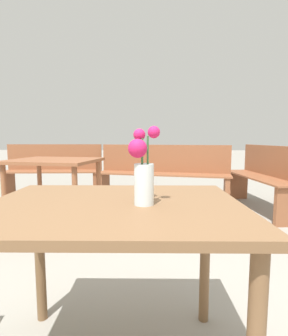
# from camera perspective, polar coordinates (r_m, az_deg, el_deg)

# --- Properties ---
(table_front) EXTENTS (0.99, 0.77, 0.70)m
(table_front) POSITION_cam_1_polar(r_m,az_deg,el_deg) (1.03, -6.58, -12.86)
(table_front) COLOR brown
(table_front) RESTS_ON ground_plane
(flower_vase) EXTENTS (0.11, 0.11, 0.29)m
(flower_vase) POSITION_cam_1_polar(r_m,az_deg,el_deg) (0.95, -0.20, -1.30)
(flower_vase) COLOR silver
(flower_vase) RESTS_ON table_front
(bench_near) EXTENTS (0.52, 1.48, 0.85)m
(bench_near) POSITION_cam_1_polar(r_m,az_deg,el_deg) (3.78, 24.69, -1.58)
(bench_near) COLOR brown
(bench_near) RESTS_ON ground_plane
(bench_middle) EXTENTS (1.49, 0.46, 0.85)m
(bench_middle) POSITION_cam_1_polar(r_m,az_deg,el_deg) (4.33, -19.06, -0.37)
(bench_middle) COLOR brown
(bench_middle) RESTS_ON ground_plane
(bench_far) EXTENTS (1.92, 0.71, 0.85)m
(bench_far) POSITION_cam_1_polar(r_m,az_deg,el_deg) (3.80, 4.15, -0.65)
(bench_far) COLOR brown
(bench_far) RESTS_ON ground_plane
(table_back) EXTENTS (0.94, 0.82, 0.73)m
(table_back) POSITION_cam_1_polar(r_m,az_deg,el_deg) (2.82, -18.92, -0.61)
(table_back) COLOR brown
(table_back) RESTS_ON ground_plane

